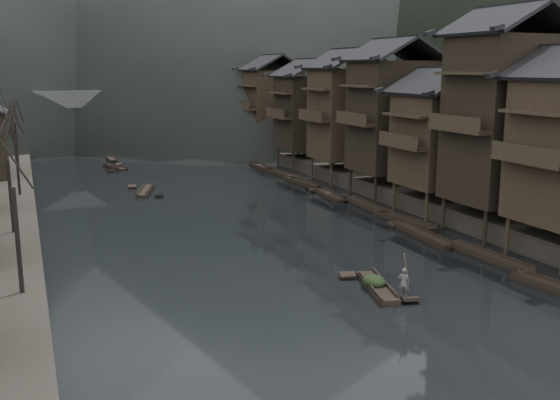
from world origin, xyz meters
TOP-DOWN VIEW (x-y plane):
  - water at (0.00, 0.00)m, footprint 300.00×300.00m
  - right_bank at (35.00, 40.00)m, footprint 40.00×200.00m
  - stilt_houses at (17.28, 19.15)m, footprint 9.00×67.60m
  - bare_trees at (-17.00, 24.96)m, footprint 3.98×74.40m
  - moored_sampans at (12.00, 21.43)m, footprint 2.99×60.12m
  - midriver_boats at (-4.83, 45.06)m, footprint 3.39×30.50m
  - stone_bridge at (-0.00, 72.00)m, footprint 40.00×6.00m
  - hero_sampan at (2.45, -1.39)m, footprint 2.40×5.63m
  - cargo_heap at (2.38, -1.14)m, footprint 1.23×1.61m
  - boatman at (2.94, -3.28)m, footprint 0.71×0.65m
  - bamboo_pole at (3.14, -3.28)m, footprint 2.03×2.24m

SIDE VIEW (x-z plane):
  - water at x=0.00m, z-range 0.00..0.00m
  - midriver_boats at x=-4.83m, z-range -0.02..0.43m
  - moored_sampans at x=12.00m, z-range -0.03..0.44m
  - hero_sampan at x=2.45m, z-range -0.02..0.42m
  - cargo_heap at x=2.38m, z-range 0.44..1.18m
  - right_bank at x=35.00m, z-range 0.00..1.80m
  - boatman at x=2.94m, z-range 0.44..2.07m
  - bamboo_pole at x=3.14m, z-range 2.07..5.56m
  - stone_bridge at x=0.00m, z-range 0.61..9.61m
  - bare_trees at x=-17.00m, z-range 2.77..10.72m
  - stilt_houses at x=17.28m, z-range 0.50..17.55m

